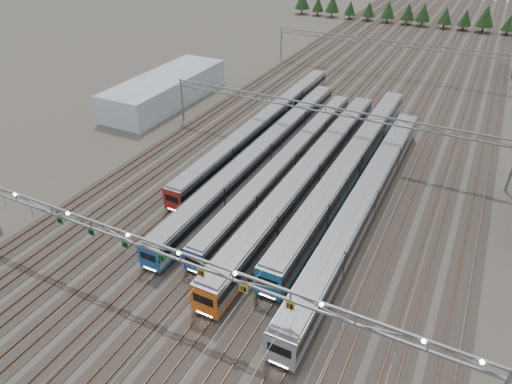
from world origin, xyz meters
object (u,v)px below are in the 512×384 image
at_px(train_c, 288,161).
at_px(gantry_mid, 325,115).
at_px(train_d, 309,174).
at_px(gantry_near, 180,259).
at_px(train_e, 350,165).
at_px(west_shed, 166,89).
at_px(gantry_far, 390,47).
at_px(train_f, 364,201).
at_px(train_b, 263,152).
at_px(train_a, 265,124).

xyz_separation_m(train_c, gantry_mid, (2.25, 9.30, 4.46)).
height_order(train_d, gantry_mid, gantry_mid).
bearing_deg(gantry_near, train_e, 78.44).
xyz_separation_m(gantry_mid, west_shed, (-36.15, 5.92, -3.65)).
distance_m(gantry_far, west_shed, 53.36).
distance_m(train_f, gantry_far, 61.42).
height_order(train_d, gantry_far, gantry_far).
relative_size(train_b, gantry_mid, 1.01).
bearing_deg(train_c, gantry_mid, 76.39).
height_order(train_f, west_shed, west_shed).
relative_size(train_c, gantry_near, 0.93).
xyz_separation_m(train_b, train_d, (9.00, -3.37, 0.22)).
bearing_deg(train_f, train_a, 144.15).
relative_size(train_a, gantry_mid, 0.98).
bearing_deg(train_c, train_b, 173.57).
xyz_separation_m(gantry_near, gantry_far, (0.05, 85.12, -0.70)).
height_order(train_b, train_d, train_d).
bearing_deg(train_f, train_d, 161.07).
distance_m(train_f, west_shed, 51.91).
bearing_deg(gantry_near, train_f, 65.57).
bearing_deg(train_b, train_e, 8.02).
bearing_deg(train_c, gantry_far, 87.63).
height_order(train_c, train_f, train_f).
relative_size(train_e, west_shed, 1.89).
xyz_separation_m(train_d, train_e, (4.50, 5.27, -0.01)).
height_order(train_b, train_e, train_e).
bearing_deg(west_shed, train_a, -11.14).
bearing_deg(gantry_mid, train_d, -79.52).
bearing_deg(train_f, gantry_near, -114.43).
height_order(train_e, train_f, train_e).
xyz_separation_m(train_a, gantry_near, (11.20, -41.13, 5.00)).
bearing_deg(train_a, train_d, -44.29).
height_order(gantry_near, gantry_far, gantry_near).
distance_m(train_d, train_f, 9.51).
distance_m(gantry_mid, west_shed, 36.81).
bearing_deg(train_a, gantry_near, -74.76).
xyz_separation_m(train_a, train_d, (13.50, -13.17, 0.20)).
distance_m(train_b, west_shed, 32.88).
xyz_separation_m(train_d, train_f, (9.00, -3.09, -0.02)).
bearing_deg(gantry_far, west_shed, -132.77).
distance_m(train_c, gantry_near, 31.33).
bearing_deg(train_b, gantry_far, 82.85).
bearing_deg(train_d, train_c, 147.54).
height_order(train_a, train_b, train_a).
relative_size(gantry_mid, west_shed, 1.88).
relative_size(train_a, train_f, 1.03).
height_order(train_b, train_c, train_b).
bearing_deg(west_shed, train_e, -16.62).
distance_m(train_a, train_e, 19.66).
distance_m(train_c, gantry_mid, 10.56).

